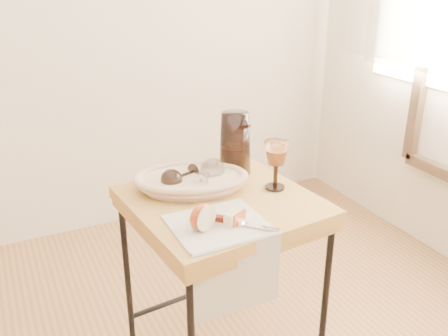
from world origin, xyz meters
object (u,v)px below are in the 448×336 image
goblet_lying_a (181,176)px  wine_goblet (276,165)px  tea_towel (218,225)px  table_knife (243,223)px  apple_half (201,216)px  goblet_lying_b (207,174)px  side_table (222,289)px  pitcher (235,143)px  bread_basket (191,182)px

goblet_lying_a → wine_goblet: wine_goblet is taller
tea_towel → goblet_lying_a: (-0.00, 0.30, 0.05)m
wine_goblet → table_knife: wine_goblet is taller
apple_half → goblet_lying_b: bearing=37.6°
table_knife → goblet_lying_b: bearing=133.9°
wine_goblet → side_table: bearing=176.6°
table_knife → pitcher: bearing=113.3°
bread_basket → pitcher: bearing=37.8°
bread_basket → goblet_lying_a: bearing=173.1°
goblet_lying_a → apple_half: bearing=59.1°
side_table → table_knife: table_knife is taller
apple_half → table_knife: apple_half is taller
tea_towel → table_knife: bearing=-32.9°
tea_towel → wine_goblet: (0.30, 0.16, 0.09)m
side_table → wine_goblet: 0.51m
bread_basket → tea_towel: bearing=-76.1°
goblet_lying_a → wine_goblet: bearing=134.2°
tea_towel → wine_goblet: size_ratio=1.59×
bread_basket → table_knife: bread_basket is taller
wine_goblet → apple_half: size_ratio=2.04×
apple_half → table_knife: bearing=-41.8°
pitcher → apple_half: (-0.30, -0.35, -0.07)m
bread_basket → wine_goblet: bearing=-5.4°
table_knife → goblet_lying_a: bearing=148.6°
goblet_lying_a → apple_half: size_ratio=1.43×
pitcher → table_knife: 0.44m
wine_goblet → table_knife: bearing=-140.2°
side_table → goblet_lying_b: bearing=96.2°
side_table → bread_basket: size_ratio=2.11×
tea_towel → goblet_lying_b: (0.08, 0.26, 0.05)m
tea_towel → goblet_lying_a: 0.30m
goblet_lying_b → pitcher: (0.16, 0.09, 0.06)m
pitcher → wine_goblet: size_ratio=1.54×
bread_basket → goblet_lying_b: (0.05, -0.02, 0.03)m
side_table → pitcher: pitcher is taller
side_table → pitcher: size_ratio=2.73×
side_table → wine_goblet: (0.21, -0.01, 0.47)m
side_table → goblet_lying_b: (-0.01, 0.09, 0.44)m
side_table → wine_goblet: bearing=-3.4°
tea_towel → apple_half: apple_half is taller
goblet_lying_b → wine_goblet: wine_goblet is taller
goblet_lying_b → apple_half: 0.30m
goblet_lying_a → wine_goblet: (0.30, -0.14, 0.04)m
goblet_lying_a → goblet_lying_b: bearing=135.8°
goblet_lying_a → pitcher: size_ratio=0.45×
side_table → tea_towel: size_ratio=2.65×
bread_basket → table_knife: (0.04, -0.32, -0.01)m
side_table → goblet_lying_a: goblet_lying_a is taller
tea_towel → goblet_lying_b: goblet_lying_b is taller
wine_goblet → apple_half: 0.39m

